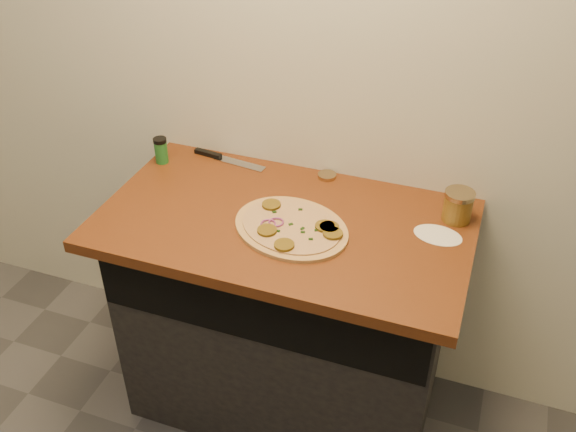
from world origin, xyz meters
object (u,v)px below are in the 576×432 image
at_px(pizza, 292,227).
at_px(chefs_knife, 223,158).
at_px(salsa_jar, 458,206).
at_px(spice_shaker, 161,150).

xyz_separation_m(pizza, chefs_knife, (-0.39, 0.33, -0.00)).
bearing_deg(salsa_jar, chefs_knife, 173.62).
height_order(pizza, chefs_knife, pizza).
relative_size(pizza, chefs_knife, 1.66).
bearing_deg(chefs_knife, salsa_jar, -6.38).
bearing_deg(pizza, spice_shaker, 158.21).
bearing_deg(salsa_jar, pizza, -154.11).
xyz_separation_m(pizza, spice_shaker, (-0.59, 0.24, 0.04)).
xyz_separation_m(pizza, salsa_jar, (0.48, 0.23, 0.04)).
bearing_deg(spice_shaker, salsa_jar, -0.22).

